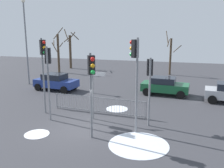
# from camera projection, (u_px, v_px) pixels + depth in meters

# --- Properties ---
(ground_plane) EXTENTS (60.00, 60.00, 0.00)m
(ground_plane) POSITION_uv_depth(u_px,v_px,m) (83.00, 129.00, 13.56)
(ground_plane) COLOR #38383D
(traffic_light_mid_left) EXTENTS (0.44, 0.49, 4.26)m
(traffic_light_mid_left) POSITION_uv_depth(u_px,v_px,m) (91.00, 77.00, 11.68)
(traffic_light_mid_left) COLOR slate
(traffic_light_mid_left) RESTS_ON ground
(traffic_light_rear_right) EXTENTS (0.49, 0.44, 4.82)m
(traffic_light_rear_right) POSITION_uv_depth(u_px,v_px,m) (43.00, 59.00, 15.26)
(traffic_light_rear_right) COLOR slate
(traffic_light_rear_right) RESTS_ON ground
(traffic_light_foreground_right) EXTENTS (0.37, 0.56, 3.86)m
(traffic_light_foreground_right) POSITION_uv_depth(u_px,v_px,m) (150.00, 76.00, 13.55)
(traffic_light_foreground_right) COLOR slate
(traffic_light_foreground_right) RESTS_ON ground
(traffic_light_foreground_left) EXTENTS (0.37, 0.56, 4.40)m
(traffic_light_foreground_left) POSITION_uv_depth(u_px,v_px,m) (48.00, 67.00, 14.32)
(traffic_light_foreground_left) COLOR slate
(traffic_light_foreground_left) RESTS_ON ground
(traffic_light_mid_right) EXTENTS (0.50, 0.43, 4.95)m
(traffic_light_mid_right) POSITION_uv_depth(u_px,v_px,m) (135.00, 64.00, 12.42)
(traffic_light_mid_right) COLOR slate
(traffic_light_mid_right) RESTS_ON ground
(direction_sign_post) EXTENTS (0.78, 0.18, 3.13)m
(direction_sign_post) POSITION_uv_depth(u_px,v_px,m) (94.00, 91.00, 14.67)
(direction_sign_post) COLOR slate
(direction_sign_post) RESTS_ON ground
(pedestrian_guard_railing) EXTENTS (6.27, 0.44, 1.07)m
(pedestrian_guard_railing) POSITION_uv_depth(u_px,v_px,m) (99.00, 105.00, 15.97)
(pedestrian_guard_railing) COLOR slate
(pedestrian_guard_railing) RESTS_ON ground
(car_green_trailing) EXTENTS (3.92, 2.17, 1.47)m
(car_green_trailing) POSITION_uv_depth(u_px,v_px,m) (165.00, 86.00, 20.45)
(car_green_trailing) COLOR #195933
(car_green_trailing) RESTS_ON ground
(car_blue_near) EXTENTS (3.96, 2.27, 1.47)m
(car_blue_near) POSITION_uv_depth(u_px,v_px,m) (56.00, 82.00, 22.05)
(car_blue_near) COLOR navy
(car_blue_near) RESTS_ON ground
(street_lamp) EXTENTS (0.36, 0.36, 8.08)m
(street_lamp) POSITION_uv_depth(u_px,v_px,m) (26.00, 35.00, 23.50)
(street_lamp) COLOR slate
(street_lamp) RESTS_ON ground
(bare_tree_left) EXTENTS (1.47, 1.58, 5.57)m
(bare_tree_left) POSITION_uv_depth(u_px,v_px,m) (58.00, 52.00, 30.67)
(bare_tree_left) COLOR #473828
(bare_tree_left) RESTS_ON ground
(bare_tree_centre) EXTENTS (1.88, 1.87, 5.14)m
(bare_tree_centre) POSITION_uv_depth(u_px,v_px,m) (171.00, 55.00, 29.04)
(bare_tree_centre) COLOR #473828
(bare_tree_centre) RESTS_ON ground
(bare_tree_right) EXTENTS (1.94, 1.91, 5.33)m
(bare_tree_right) POSITION_uv_depth(u_px,v_px,m) (70.00, 50.00, 33.87)
(bare_tree_right) COLOR #473828
(bare_tree_right) RESTS_ON ground
(snow_patch_kerb) EXTENTS (1.29, 1.29, 0.01)m
(snow_patch_kerb) POSITION_uv_depth(u_px,v_px,m) (37.00, 134.00, 12.86)
(snow_patch_kerb) COLOR white
(snow_patch_kerb) RESTS_ON ground
(snow_patch_island) EXTENTS (1.51, 1.51, 0.01)m
(snow_patch_island) POSITION_uv_depth(u_px,v_px,m) (117.00, 109.00, 16.92)
(snow_patch_island) COLOR white
(snow_patch_island) RESTS_ON ground
(snow_patch_verge) EXTENTS (2.87, 2.87, 0.01)m
(snow_patch_verge) POSITION_uv_depth(u_px,v_px,m) (139.00, 145.00, 11.68)
(snow_patch_verge) COLOR silver
(snow_patch_verge) RESTS_ON ground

